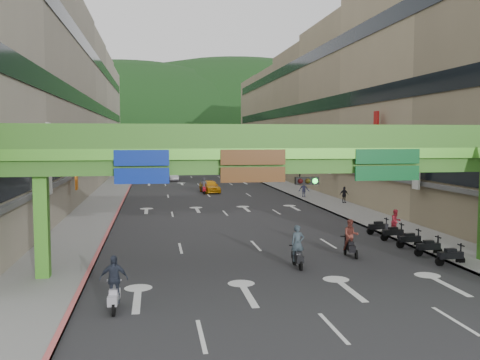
% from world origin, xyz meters
% --- Properties ---
extents(ground, '(320.00, 320.00, 0.00)m').
position_xyz_m(ground, '(0.00, 0.00, 0.00)').
color(ground, black).
rests_on(ground, ground).
extents(road_slab, '(18.00, 140.00, 0.02)m').
position_xyz_m(road_slab, '(0.00, 50.00, 0.01)').
color(road_slab, '#28282B').
rests_on(road_slab, ground).
extents(sidewalk_left, '(4.00, 140.00, 0.15)m').
position_xyz_m(sidewalk_left, '(-11.00, 50.00, 0.07)').
color(sidewalk_left, gray).
rests_on(sidewalk_left, ground).
extents(sidewalk_right, '(4.00, 140.00, 0.15)m').
position_xyz_m(sidewalk_right, '(11.00, 50.00, 0.07)').
color(sidewalk_right, gray).
rests_on(sidewalk_right, ground).
extents(curb_left, '(0.20, 140.00, 0.18)m').
position_xyz_m(curb_left, '(-9.10, 50.00, 0.09)').
color(curb_left, '#CC5959').
rests_on(curb_left, ground).
extents(curb_right, '(0.20, 140.00, 0.18)m').
position_xyz_m(curb_right, '(9.10, 50.00, 0.09)').
color(curb_right, gray).
rests_on(curb_right, ground).
extents(building_row_left, '(12.80, 95.00, 19.00)m').
position_xyz_m(building_row_left, '(-18.93, 50.00, 9.46)').
color(building_row_left, '#9E937F').
rests_on(building_row_left, ground).
extents(building_row_right, '(12.80, 95.00, 19.00)m').
position_xyz_m(building_row_right, '(18.93, 50.00, 9.46)').
color(building_row_right, gray).
rests_on(building_row_right, ground).
extents(overpass_near, '(28.00, 12.27, 7.10)m').
position_xyz_m(overpass_near, '(0.93, 5.38, 5.21)').
color(overpass_near, '#4C9E2D').
rests_on(overpass_near, ground).
extents(overpass_far, '(28.00, 2.20, 7.10)m').
position_xyz_m(overpass_far, '(0.00, 65.00, 5.40)').
color(overpass_far, '#4C9E2D').
rests_on(overpass_far, ground).
extents(hill_left, '(168.00, 140.00, 112.00)m').
position_xyz_m(hill_left, '(-15.00, 160.00, 0.00)').
color(hill_left, '#1C4419').
rests_on(hill_left, ground).
extents(hill_right, '(208.00, 176.00, 128.00)m').
position_xyz_m(hill_right, '(25.00, 180.00, 0.00)').
color(hill_right, '#1C4419').
rests_on(hill_right, ground).
extents(bunting_string, '(26.00, 0.36, 0.47)m').
position_xyz_m(bunting_string, '(0.00, 30.00, 5.96)').
color(bunting_string, black).
rests_on(bunting_string, ground).
extents(scooter_rider_near, '(0.67, 1.60, 2.16)m').
position_xyz_m(scooter_rider_near, '(1.03, 6.38, 1.02)').
color(scooter_rider_near, black).
rests_on(scooter_rider_near, ground).
extents(scooter_rider_mid, '(0.95, 1.59, 2.06)m').
position_xyz_m(scooter_rider_mid, '(4.54, 8.31, 1.06)').
color(scooter_rider_mid, black).
rests_on(scooter_rider_mid, ground).
extents(scooter_rider_left, '(1.07, 1.60, 2.14)m').
position_xyz_m(scooter_rider_left, '(-7.50, 1.00, 1.08)').
color(scooter_rider_left, '#A2A0AA').
rests_on(scooter_rider_left, ground).
extents(scooter_rider_far, '(0.77, 1.60, 1.92)m').
position_xyz_m(scooter_rider_far, '(-0.39, 41.64, 0.96)').
color(scooter_rider_far, maroon).
rests_on(scooter_rider_far, ground).
extents(parked_scooter_row, '(1.60, 9.35, 1.08)m').
position_xyz_m(parked_scooter_row, '(8.80, 10.00, 0.52)').
color(parked_scooter_row, black).
rests_on(parked_scooter_row, ground).
extents(car_silver, '(1.30, 3.70, 1.22)m').
position_xyz_m(car_silver, '(-3.08, 61.11, 0.61)').
color(car_silver, '#B9B7BF').
rests_on(car_silver, ground).
extents(car_yellow, '(2.45, 4.67, 1.52)m').
position_xyz_m(car_yellow, '(0.45, 43.14, 0.76)').
color(car_yellow, orange).
rests_on(car_yellow, ground).
extents(pedestrian_red, '(0.90, 0.78, 1.58)m').
position_xyz_m(pedestrian_red, '(9.85, 14.02, 0.79)').
color(pedestrian_red, '#A71F2F').
rests_on(pedestrian_red, ground).
extents(pedestrian_dark, '(0.96, 0.51, 1.57)m').
position_xyz_m(pedestrian_dark, '(12.20, 30.25, 0.78)').
color(pedestrian_dark, black).
rests_on(pedestrian_dark, ground).
extents(pedestrian_blue, '(0.95, 0.81, 1.73)m').
position_xyz_m(pedestrian_blue, '(9.80, 35.91, 0.87)').
color(pedestrian_blue, '#333457').
rests_on(pedestrian_blue, ground).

